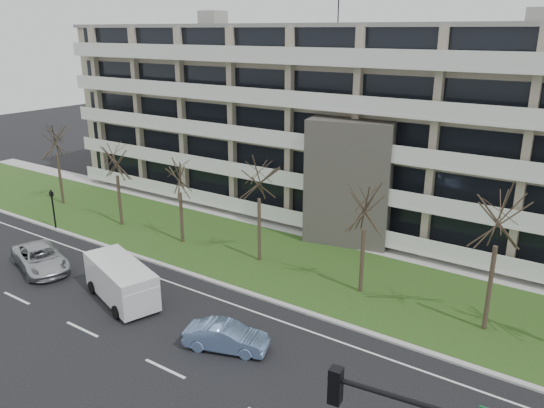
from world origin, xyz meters
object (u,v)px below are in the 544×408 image
Objects in this scene: silver_pickup at (41,258)px; blue_sedan at (226,337)px; pedestrian_signal at (53,204)px; white_van at (121,279)px.

blue_sedan is at bearing -73.34° from silver_pickup.
pedestrian_signal is (-21.27, 5.24, 1.38)m from blue_sedan.
silver_pickup is 1.35× the size of blue_sedan.
white_van reaches higher than silver_pickup.
pedestrian_signal is at bearing 178.63° from white_van.
blue_sedan is at bearing 14.94° from white_van.
silver_pickup reaches higher than blue_sedan.
blue_sedan is (15.66, -0.33, -0.09)m from silver_pickup.
pedestrian_signal is (-13.24, 4.75, 0.70)m from white_van.
silver_pickup is 7.56m from pedestrian_signal.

